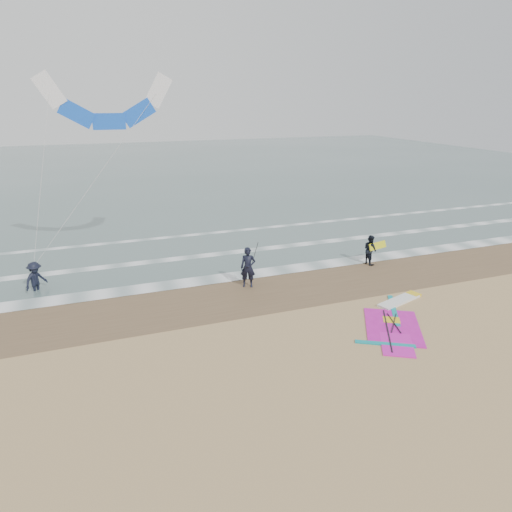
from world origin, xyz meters
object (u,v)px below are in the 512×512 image
object	(u,v)px
person_wading	(35,273)
person_walking	(370,250)
windsurf_rig	(396,319)
surf_kite	(107,106)
person_standing	(248,267)

from	to	relation	value
person_wading	person_walking	bearing A→B (deg)	-52.02
windsurf_rig	person_walking	world-z (taller)	person_walking
person_wading	surf_kite	size ratio (longest dim) A/B	0.21
windsurf_rig	person_standing	xyz separation A→B (m)	(-4.68, 5.58, 0.98)
windsurf_rig	person_wading	world-z (taller)	person_wading
person_walking	surf_kite	size ratio (longest dim) A/B	0.19
windsurf_rig	person_standing	world-z (taller)	person_standing
person_standing	person_wading	bearing A→B (deg)	-173.74
person_wading	person_standing	bearing A→B (deg)	-61.64
windsurf_rig	person_standing	bearing A→B (deg)	130.01
person_wading	windsurf_rig	bearing A→B (deg)	-75.23
person_walking	person_wading	distance (m)	17.47
windsurf_rig	person_standing	distance (m)	7.34
person_standing	person_walking	size ratio (longest dim) A/B	1.21
person_walking	person_wading	world-z (taller)	person_wading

